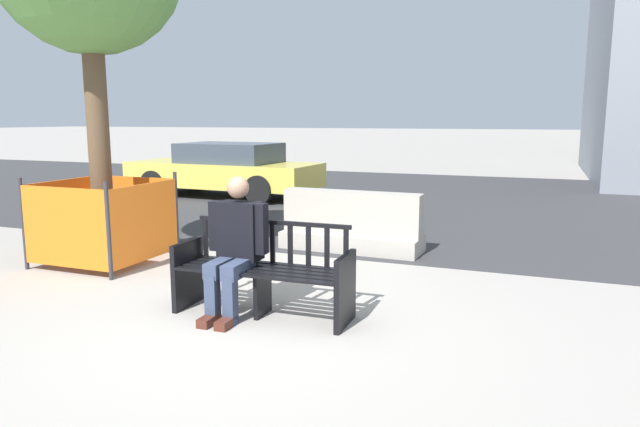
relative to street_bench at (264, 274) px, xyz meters
name	(u,v)px	position (x,y,z in m)	size (l,w,h in m)	color
ground_plane	(235,325)	(-0.11, -0.36, -0.40)	(200.00, 200.00, 0.00)	gray
street_asphalt	(423,199)	(-0.11, 8.34, -0.39)	(120.00, 12.00, 0.01)	#333335
street_bench	(264,274)	(0.00, 0.00, 0.00)	(1.70, 0.57, 0.88)	black
seated_person	(235,243)	(-0.26, -0.06, 0.29)	(0.58, 0.73, 1.31)	black
jersey_barrier_centre	(352,226)	(-0.07, 2.90, -0.06)	(2.02, 0.74, 0.84)	#9E998E
construction_fence	(104,219)	(-2.85, 1.07, 0.18)	(1.36, 1.36, 1.14)	#2D2D33
car_taxi_near	(225,169)	(-4.65, 7.16, 0.25)	(4.68, 1.99, 1.28)	#DBC64C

